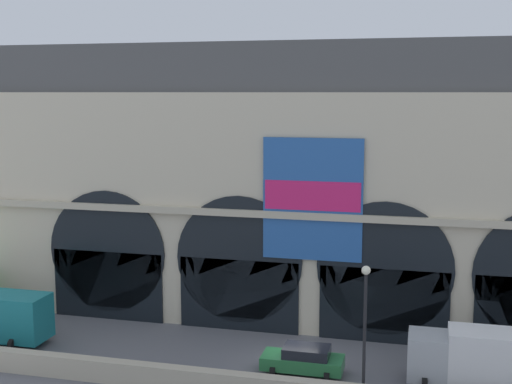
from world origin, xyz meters
The scene contains 5 objects.
ground_plane centered at (0.00, 0.00, 0.00)m, with size 200.00×200.00×0.00m, color slate.
station_building centered at (0.03, 7.53, 8.85)m, with size 47.21×5.50×18.21m.
car_center centered at (0.69, -0.82, 0.80)m, with size 4.40×2.22×1.55m.
box_truck_mideast centered at (10.01, -0.55, 1.70)m, with size 7.50×2.91×3.12m.
street_lamp_quayside centered at (4.13, -3.50, 4.41)m, with size 0.44×0.44×6.90m.
Camera 1 is at (6.71, -35.33, 15.11)m, focal length 47.70 mm.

